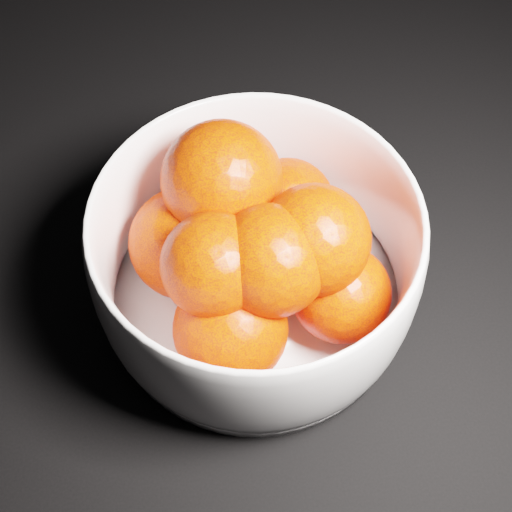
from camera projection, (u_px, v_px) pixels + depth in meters
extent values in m
cube|color=black|center=(502.00, 175.00, 0.67)|extent=(3.00, 3.00, 0.00)
cylinder|color=white|center=(256.00, 296.00, 0.59)|extent=(0.24, 0.24, 0.01)
sphere|color=#F72803|center=(287.00, 205.00, 0.58)|extent=(0.08, 0.08, 0.08)
sphere|color=#F72803|center=(186.00, 243.00, 0.56)|extent=(0.09, 0.09, 0.09)
sphere|color=#F72803|center=(231.00, 329.00, 0.52)|extent=(0.08, 0.08, 0.08)
sphere|color=#F72803|center=(341.00, 294.00, 0.54)|extent=(0.08, 0.08, 0.08)
sphere|color=#F72803|center=(222.00, 181.00, 0.54)|extent=(0.09, 0.09, 0.09)
sphere|color=#F72803|center=(214.00, 265.00, 0.49)|extent=(0.08, 0.08, 0.08)
sphere|color=#F72803|center=(314.00, 240.00, 0.51)|extent=(0.08, 0.08, 0.08)
sphere|color=#F72803|center=(271.00, 261.00, 0.50)|extent=(0.08, 0.08, 0.08)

